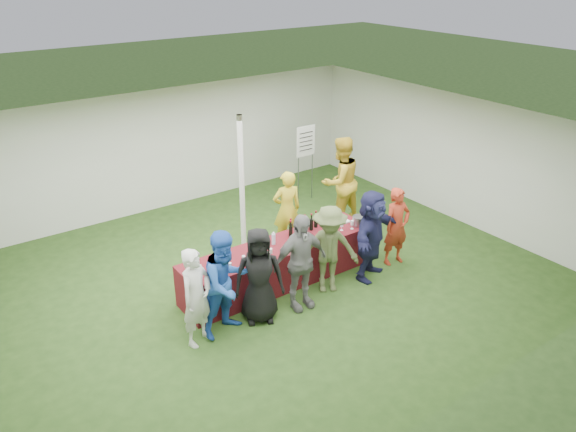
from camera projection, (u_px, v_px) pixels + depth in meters
ground at (255, 282)px, 9.99m from camera, size 60.00×60.00×0.00m
tent at (242, 185)px, 10.57m from camera, size 10.00×10.00×10.00m
serving_table at (279, 264)px, 9.82m from camera, size 3.60×0.80×0.75m
wine_bottles at (303, 226)px, 10.06m from camera, size 0.68×0.14×0.32m
wine_glasses at (279, 247)px, 9.34m from camera, size 2.85×0.16×0.16m
water_bottle at (274, 239)px, 9.65m from camera, size 0.07×0.07×0.23m
bar_towel at (342, 222)px, 10.47m from camera, size 0.25×0.18×0.03m
dump_bucket at (359, 221)px, 10.33m from camera, size 0.24×0.24×0.18m
wine_list_sign at (306, 147)px, 12.76m from camera, size 0.50×0.03×1.80m
staff_pourer at (287, 209)px, 10.91m from camera, size 0.65×0.51×1.58m
staff_back at (340, 181)px, 11.79m from camera, size 0.94×0.74×1.92m
customer_0 at (197, 297)px, 8.14m from camera, size 0.67×0.56×1.56m
customer_1 at (226, 283)px, 8.36m from camera, size 0.93×0.78×1.70m
customer_2 at (259, 276)px, 8.66m from camera, size 0.92×0.79×1.59m
customer_3 at (300, 262)px, 8.96m from camera, size 1.00×0.47×1.66m
customer_4 at (329, 250)px, 9.43m from camera, size 1.17×0.99×1.58m
customer_5 at (371, 235)px, 9.83m from camera, size 1.61×1.09×1.66m
customer_6 at (397, 226)px, 10.32m from camera, size 0.58×0.41×1.50m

